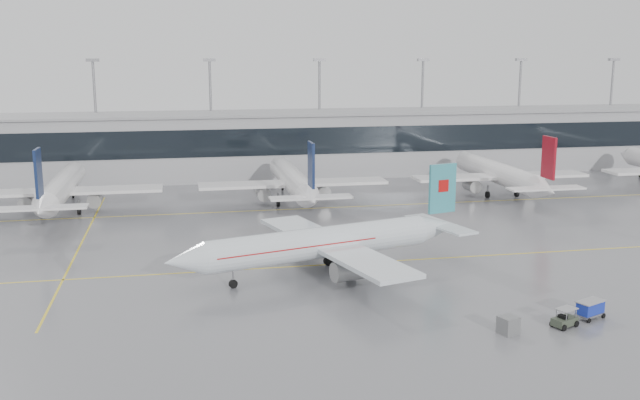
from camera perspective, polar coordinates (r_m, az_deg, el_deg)
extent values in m
plane|color=slate|center=(81.02, 1.66, -5.13)|extent=(320.00, 320.00, 0.00)
cube|color=yellow|center=(81.02, 1.66, -5.13)|extent=(120.00, 0.25, 0.01)
cube|color=yellow|center=(109.56, -1.83, -0.72)|extent=(120.00, 0.25, 0.01)
cube|color=yellow|center=(94.41, -18.57, -3.32)|extent=(0.25, 60.00, 0.01)
cube|color=#99999D|center=(139.81, -4.01, 4.41)|extent=(180.00, 15.00, 12.00)
cube|color=black|center=(132.20, -3.60, 4.66)|extent=(180.00, 0.20, 5.00)
cube|color=gray|center=(139.19, -4.04, 6.94)|extent=(182.00, 16.00, 0.40)
cylinder|color=gray|center=(145.01, -17.47, 6.15)|extent=(0.50, 0.50, 22.00)
cube|color=gray|center=(144.50, -17.74, 10.61)|extent=(2.40, 1.00, 0.60)
cylinder|color=gray|center=(144.31, -8.70, 6.52)|extent=(0.50, 0.50, 22.00)
cube|color=gray|center=(143.80, -8.84, 11.01)|extent=(2.40, 1.00, 0.60)
cylinder|color=gray|center=(146.94, -0.05, 6.74)|extent=(0.50, 0.50, 22.00)
cube|color=gray|center=(146.44, -0.05, 11.15)|extent=(2.40, 1.00, 0.60)
cylinder|color=gray|center=(152.73, 8.14, 6.81)|extent=(0.50, 0.50, 22.00)
cube|color=gray|center=(152.25, 8.26, 11.05)|extent=(2.40, 1.00, 0.60)
cylinder|color=gray|center=(161.33, 15.58, 6.75)|extent=(0.50, 0.50, 22.00)
cube|color=gray|center=(160.87, 15.80, 10.76)|extent=(2.40, 1.00, 0.60)
cylinder|color=gray|center=(172.33, 22.18, 6.60)|extent=(0.50, 0.50, 22.00)
cube|color=gray|center=(171.90, 22.47, 10.35)|extent=(2.40, 1.00, 0.60)
cylinder|color=silver|center=(76.08, -0.06, -3.45)|extent=(25.55, 10.29, 3.36)
cone|color=silver|center=(70.81, -10.83, -4.80)|extent=(4.77, 4.33, 3.36)
cone|color=silver|center=(84.13, 9.44, -2.15)|extent=(6.31, 4.77, 3.36)
cube|color=silver|center=(76.85, 0.93, -3.60)|extent=(12.45, 28.05, 0.45)
cube|color=silver|center=(84.18, 9.56, -1.93)|extent=(5.63, 11.03, 0.25)
cube|color=teal|center=(83.43, 9.77, 0.92)|extent=(3.56, 1.33, 5.73)
cylinder|color=gray|center=(73.00, 2.37, -5.66)|extent=(4.04, 3.01, 2.10)
cylinder|color=gray|center=(81.15, -0.98, -3.88)|extent=(4.04, 3.01, 2.10)
cylinder|color=gray|center=(72.98, -6.97, -6.15)|extent=(0.20, 0.20, 1.43)
cylinder|color=black|center=(73.19, -6.96, -6.68)|extent=(0.95, 0.54, 0.90)
cylinder|color=gray|center=(75.65, 2.53, -5.35)|extent=(0.24, 0.24, 1.43)
cylinder|color=black|center=(75.86, 2.53, -5.87)|extent=(1.18, 0.74, 1.10)
cylinder|color=gray|center=(80.02, 0.68, -4.40)|extent=(0.24, 0.24, 1.43)
cylinder|color=black|center=(80.22, 0.68, -4.89)|extent=(1.18, 0.74, 1.10)
cube|color=#B70F0F|center=(83.37, 9.77, 1.15)|extent=(1.47, 0.82, 1.40)
cube|color=#B70F0F|center=(74.75, -2.11, -3.57)|extent=(18.24, 8.22, 0.12)
cylinder|color=white|center=(113.71, -19.96, 0.99)|extent=(3.59, 27.36, 3.59)
cone|color=white|center=(129.02, -18.95, 2.23)|extent=(3.59, 4.00, 3.59)
cone|color=white|center=(97.75, -21.36, -0.74)|extent=(3.59, 5.60, 3.59)
cube|color=white|center=(112.32, -20.06, 0.65)|extent=(29.64, 5.00, 0.45)
cube|color=white|center=(97.49, -21.39, -0.59)|extent=(11.40, 2.80, 0.25)
cube|color=#122046|center=(96.51, -21.61, 2.03)|extent=(0.35, 3.60, 6.12)
cylinder|color=gray|center=(113.92, -22.35, -0.14)|extent=(2.10, 3.60, 2.10)
cylinder|color=gray|center=(112.43, -17.55, 0.05)|extent=(2.10, 3.60, 2.10)
cylinder|color=gray|center=(124.56, -19.17, 0.70)|extent=(0.20, 0.20, 1.56)
cylinder|color=black|center=(124.69, -19.14, 0.35)|extent=(0.30, 0.90, 0.90)
cylinder|color=gray|center=(112.17, -21.37, -0.54)|extent=(0.24, 0.24, 1.56)
cylinder|color=black|center=(112.33, -21.34, -0.93)|extent=(0.45, 1.10, 1.10)
cylinder|color=gray|center=(111.36, -18.74, -0.44)|extent=(0.24, 0.24, 1.56)
cylinder|color=black|center=(111.51, -18.71, -0.83)|extent=(0.45, 1.10, 1.10)
cylinder|color=white|center=(113.68, -2.26, 1.67)|extent=(3.59, 27.36, 3.59)
cone|color=white|center=(128.99, -3.35, 2.84)|extent=(3.59, 4.00, 3.59)
cone|color=white|center=(97.71, -0.74, 0.06)|extent=(3.59, 5.60, 3.59)
cube|color=white|center=(112.29, -2.14, 1.34)|extent=(29.64, 5.00, 0.45)
cube|color=white|center=(97.46, -0.72, 0.21)|extent=(11.40, 2.80, 0.25)
cube|color=#122046|center=(96.48, -0.71, 2.84)|extent=(0.35, 3.60, 6.12)
cylinder|color=gray|center=(112.41, -4.59, 0.55)|extent=(2.10, 3.60, 2.10)
cylinder|color=gray|center=(113.89, 0.21, 0.73)|extent=(2.10, 3.60, 2.10)
cylinder|color=gray|center=(124.53, -3.02, 1.33)|extent=(0.20, 0.20, 1.56)
cylinder|color=black|center=(124.67, -3.02, 0.98)|extent=(0.30, 0.90, 0.90)
cylinder|color=gray|center=(111.33, -3.37, 0.16)|extent=(0.24, 0.24, 1.56)
cylinder|color=black|center=(111.49, -3.36, -0.23)|extent=(0.45, 1.10, 1.10)
cylinder|color=gray|center=(112.14, -0.74, 0.26)|extent=(0.24, 0.24, 1.56)
cylinder|color=black|center=(112.29, -0.74, -0.13)|extent=(0.45, 1.10, 1.10)
cylinder|color=white|center=(123.96, 13.94, 2.16)|extent=(3.59, 27.36, 3.59)
cone|color=white|center=(138.14, 11.20, 3.21)|extent=(3.59, 4.00, 3.59)
cone|color=white|center=(109.50, 17.57, 0.76)|extent=(3.59, 5.60, 3.59)
cube|color=white|center=(122.69, 14.23, 1.86)|extent=(29.64, 5.00, 0.45)
cube|color=white|center=(109.28, 17.63, 0.90)|extent=(11.40, 2.80, 0.25)
cube|color=maroon|center=(108.40, 17.83, 3.24)|extent=(0.35, 3.60, 6.12)
cylinder|color=gray|center=(121.42, 12.05, 1.15)|extent=(2.10, 3.60, 2.10)
cylinder|color=gray|center=(125.50, 16.08, 1.28)|extent=(2.10, 3.60, 2.10)
cylinder|color=gray|center=(133.98, 11.97, 1.81)|extent=(0.20, 0.20, 1.56)
cylinder|color=black|center=(134.11, 11.96, 1.49)|extent=(0.30, 0.90, 0.90)
cylinder|color=gray|center=(121.06, 13.27, 0.79)|extent=(0.24, 0.24, 1.56)
cylinder|color=black|center=(121.20, 13.25, 0.43)|extent=(0.45, 1.10, 1.10)
cylinder|color=gray|center=(123.29, 15.47, 0.87)|extent=(0.24, 0.24, 1.56)
cylinder|color=black|center=(123.43, 15.45, 0.51)|extent=(0.45, 1.10, 1.10)
cone|color=white|center=(154.84, 23.29, 3.37)|extent=(3.59, 4.00, 3.59)
cylinder|color=black|center=(151.26, 24.25, 1.83)|extent=(0.30, 0.90, 0.90)
cube|color=#363F31|center=(66.28, 18.97, -9.15)|extent=(2.56, 2.01, 0.66)
cube|color=gray|center=(66.05, 19.13, -8.21)|extent=(2.12, 1.82, 0.06)
cube|color=black|center=(65.92, 18.84, -8.86)|extent=(0.73, 0.88, 0.38)
cylinder|color=gray|center=(67.59, 19.84, -8.84)|extent=(1.07, 0.51, 0.08)
cylinder|color=gray|center=(65.41, 19.12, -8.82)|extent=(0.08, 0.08, 0.85)
cylinder|color=gray|center=(65.98, 18.39, -8.59)|extent=(0.08, 0.08, 0.85)
cylinder|color=gray|center=(66.42, 19.81, -8.55)|extent=(0.08, 0.08, 0.85)
cylinder|color=gray|center=(66.99, 19.09, -8.33)|extent=(0.08, 0.08, 0.85)
cylinder|color=black|center=(65.38, 18.93, -9.65)|extent=(0.59, 0.39, 0.56)
cylinder|color=black|center=(66.06, 18.08, -9.37)|extent=(0.59, 0.39, 0.56)
cylinder|color=black|center=(66.67, 19.82, -9.30)|extent=(0.59, 0.39, 0.56)
cylinder|color=black|center=(67.34, 18.97, -9.03)|extent=(0.59, 0.39, 0.56)
cube|color=gray|center=(69.10, 20.78, -8.52)|extent=(2.99, 2.28, 0.16)
cube|color=#182CAA|center=(68.90, 20.81, -8.03)|extent=(2.79, 2.13, 1.07)
cube|color=gray|center=(68.71, 20.85, -7.58)|extent=(3.03, 2.37, 0.09)
cylinder|color=black|center=(67.97, 20.70, -9.01)|extent=(0.47, 0.32, 0.45)
cylinder|color=black|center=(68.68, 19.78, -8.73)|extent=(0.47, 0.32, 0.45)
cylinder|color=black|center=(69.66, 21.74, -8.59)|extent=(0.47, 0.32, 0.45)
cylinder|color=black|center=(70.35, 20.83, -8.33)|extent=(0.47, 0.32, 0.45)
cube|color=slate|center=(63.30, 14.83, -9.65)|extent=(1.90, 1.84, 1.51)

